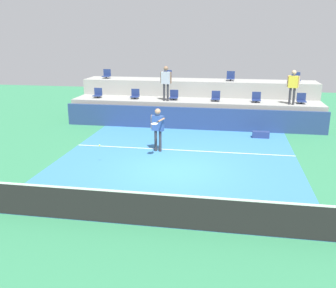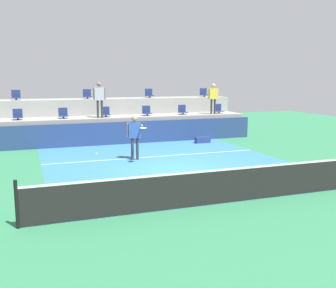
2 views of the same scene
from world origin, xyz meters
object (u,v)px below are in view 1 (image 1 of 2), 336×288
stadium_chair_lower_left (135,95)px  stadium_chair_lower_far_right (301,99)px  tennis_ball (100,146)px  stadium_chair_upper_far_left (107,75)px  stadium_chair_lower_mid_right (216,97)px  tennis_player (158,125)px  stadium_chair_upper_far_right (296,78)px  stadium_chair_upper_right (231,77)px  spectator_leaning_on_rail (166,80)px  equipment_bag (261,135)px  stadium_chair_lower_far_left (98,94)px  stadium_chair_upper_left (168,76)px  stadium_chair_lower_mid_left (174,96)px  spectator_in_grey (293,84)px  stadium_chair_lower_right (256,98)px

stadium_chair_lower_left → stadium_chair_lower_far_right: size_ratio=1.00×
tennis_ball → stadium_chair_upper_far_left: bearing=106.7°
stadium_chair_lower_mid_right → tennis_player: (-2.05, -5.14, -0.38)m
stadium_chair_upper_far_right → tennis_ball: 11.96m
tennis_player → stadium_chair_lower_mid_right: bearing=68.3°
tennis_player → tennis_ball: 2.56m
stadium_chair_upper_far_left → stadium_chair_upper_right: bearing=0.0°
stadium_chair_lower_far_right → stadium_chair_upper_right: size_ratio=1.00×
tennis_player → spectator_leaning_on_rail: 4.95m
tennis_ball → equipment_bag: tennis_ball is taller
stadium_chair_upper_far_left → stadium_chair_lower_left: bearing=-39.8°
stadium_chair_lower_far_left → equipment_bag: 9.03m
stadium_chair_upper_left → stadium_chair_upper_far_right: size_ratio=1.00×
stadium_chair_lower_mid_left → stadium_chair_lower_mid_right: same height
stadium_chair_upper_far_left → tennis_player: 8.32m
stadium_chair_upper_left → spectator_leaning_on_rail: (0.28, -2.18, 0.02)m
tennis_player → spectator_in_grey: spectator_in_grey is taller
stadium_chair_lower_left → spectator_in_grey: spectator_in_grey is taller
tennis_player → equipment_bag: (4.26, 2.85, -0.94)m
stadium_chair_lower_mid_left → equipment_bag: stadium_chair_lower_mid_left is taller
stadium_chair_lower_mid_left → tennis_player: 5.16m
stadium_chair_lower_mid_right → tennis_ball: bearing=-119.3°
stadium_chair_upper_far_left → spectator_in_grey: spectator_in_grey is taller
stadium_chair_upper_left → tennis_ball: 8.91m
stadium_chair_lower_mid_right → stadium_chair_upper_far_left: bearing=164.5°
stadium_chair_lower_mid_right → stadium_chair_upper_right: bearing=68.7°
stadium_chair_upper_right → stadium_chair_lower_right: bearing=-53.1°
stadium_chair_lower_mid_left → stadium_chair_lower_far_right: bearing=0.0°
stadium_chair_lower_far_right → stadium_chair_upper_far_left: stadium_chair_upper_far_left is taller
stadium_chair_lower_far_left → stadium_chair_upper_right: bearing=14.2°
stadium_chair_lower_mid_left → spectator_leaning_on_rail: (-0.36, -0.38, 0.87)m
stadium_chair_lower_mid_left → spectator_in_grey: size_ratio=0.31×
stadium_chair_lower_left → stadium_chair_lower_mid_right: (4.31, 0.00, 0.00)m
stadium_chair_lower_mid_left → stadium_chair_lower_far_left: bearing=180.0°
stadium_chair_lower_mid_left → spectator_in_grey: 5.99m
stadium_chair_lower_far_right → stadium_chair_upper_left: size_ratio=1.00×
stadium_chair_lower_mid_left → stadium_chair_upper_far_left: stadium_chair_upper_far_left is taller
stadium_chair_lower_mid_right → spectator_leaning_on_rail: (-2.56, -0.38, 0.87)m
spectator_in_grey → stadium_chair_lower_left: bearing=177.3°
stadium_chair_lower_mid_left → stadium_chair_lower_right: (4.25, 0.00, 0.00)m
stadium_chair_lower_right → stadium_chair_upper_far_left: stadium_chair_upper_far_left is taller
tennis_player → stadium_chair_lower_left: bearing=113.8°
stadium_chair_upper_far_left → spectator_leaning_on_rail: bearing=-29.1°
spectator_in_grey → stadium_chair_upper_right: bearing=144.1°
spectator_leaning_on_rail → stadium_chair_lower_mid_right: bearing=8.5°
stadium_chair_upper_far_left → stadium_chair_upper_far_right: size_ratio=1.00×
stadium_chair_lower_mid_left → stadium_chair_lower_far_right: size_ratio=1.00×
stadium_chair_lower_right → equipment_bag: bearing=-86.0°
stadium_chair_upper_right → tennis_player: size_ratio=0.29×
stadium_chair_lower_mid_left → stadium_chair_upper_far_right: 6.68m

